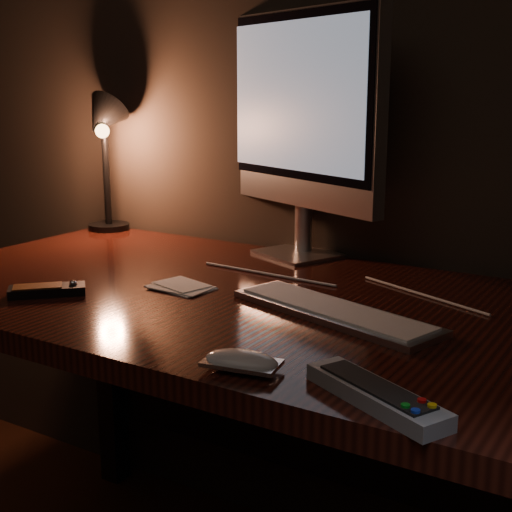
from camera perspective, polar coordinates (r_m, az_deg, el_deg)
The scene contains 9 objects.
desk at distance 1.40m, azimuth 3.65°, elevation -7.98°, with size 1.60×0.75×0.75m.
monitor at distance 1.60m, azimuth 3.39°, elevation 11.25°, with size 0.49×0.23×0.54m.
keyboard at distance 1.22m, azimuth 6.25°, elevation -4.39°, with size 0.40×0.11×0.01m, color silver.
mouse at distance 0.98m, azimuth -1.16°, elevation -8.63°, with size 0.11×0.06×0.02m, color white.
media_remote at distance 1.39m, azimuth -16.37°, elevation -2.62°, with size 0.13×0.13×0.03m.
tv_remote at distance 0.90m, azimuth 9.56°, elevation -10.87°, with size 0.22×0.14×0.03m.
papers at distance 1.39m, azimuth -6.03°, elevation -2.43°, with size 0.12×0.08×0.01m, color white.
desk_lamp at distance 1.92m, azimuth -12.15°, elevation 9.21°, with size 0.16×0.19×0.37m.
cable at distance 1.40m, azimuth 6.63°, elevation -2.33°, with size 0.01×0.01×0.62m, color white.
Camera 1 is at (0.61, 0.77, 1.13)m, focal length 50.00 mm.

